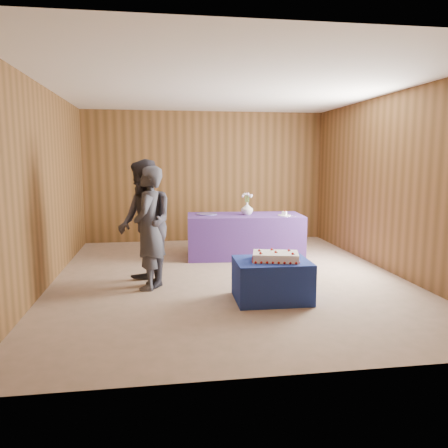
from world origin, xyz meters
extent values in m
plane|color=#A0826E|center=(0.00, 0.00, 0.00)|extent=(6.00, 6.00, 0.00)
cube|color=brown|center=(0.00, 3.00, 1.35)|extent=(5.00, 0.04, 2.70)
cube|color=brown|center=(0.00, -3.00, 1.35)|extent=(5.00, 0.04, 2.70)
cube|color=brown|center=(-2.50, 0.00, 1.35)|extent=(0.04, 6.00, 2.70)
cube|color=brown|center=(2.50, 0.00, 1.35)|extent=(0.04, 6.00, 2.70)
cube|color=white|center=(0.00, 0.00, 2.70)|extent=(5.00, 6.00, 0.04)
cube|color=navy|center=(0.36, -1.12, 0.25)|extent=(0.92, 0.72, 0.50)
cube|color=#4F2F81|center=(0.51, 1.30, 0.38)|extent=(2.06, 1.04, 0.75)
cube|color=white|center=(0.40, -1.15, 0.55)|extent=(0.61, 0.48, 0.10)
sphere|color=#9A100B|center=(0.09, -1.26, 0.51)|extent=(0.03, 0.03, 0.03)
sphere|color=#9A100B|center=(0.62, -1.39, 0.51)|extent=(0.03, 0.03, 0.03)
sphere|color=#9A100B|center=(0.18, -0.91, 0.51)|extent=(0.03, 0.03, 0.03)
sphere|color=#9A100B|center=(0.71, -1.04, 0.51)|extent=(0.03, 0.03, 0.03)
sphere|color=#9A100B|center=(0.22, -1.20, 0.62)|extent=(0.03, 0.03, 0.03)
cone|color=#125115|center=(0.24, -1.20, 0.60)|extent=(0.02, 0.02, 0.02)
sphere|color=#9A100B|center=(0.56, -1.11, 0.62)|extent=(0.03, 0.03, 0.03)
cone|color=#125115|center=(0.58, -1.11, 0.60)|extent=(0.02, 0.02, 0.02)
sphere|color=#9A100B|center=(0.40, -1.15, 0.62)|extent=(0.03, 0.03, 0.03)
cone|color=#125115|center=(0.42, -1.15, 0.60)|extent=(0.02, 0.02, 0.02)
imported|color=silver|center=(0.54, 1.28, 0.86)|extent=(0.26, 0.26, 0.22)
cylinder|color=#346A2A|center=(0.57, 1.28, 1.03)|extent=(0.01, 0.01, 0.13)
sphere|color=#DEBCF4|center=(0.62, 1.28, 1.10)|extent=(0.04, 0.04, 0.04)
cylinder|color=#346A2A|center=(0.56, 1.31, 1.03)|extent=(0.01, 0.01, 0.13)
sphere|color=silver|center=(0.60, 1.34, 1.10)|extent=(0.04, 0.04, 0.04)
cylinder|color=#346A2A|center=(0.54, 1.31, 1.03)|extent=(0.01, 0.01, 0.13)
sphere|color=#DEBCF4|center=(0.54, 1.36, 1.10)|extent=(0.04, 0.04, 0.04)
cylinder|color=#346A2A|center=(0.52, 1.31, 1.03)|extent=(0.01, 0.01, 0.13)
sphere|color=silver|center=(0.49, 1.34, 1.10)|extent=(0.04, 0.04, 0.04)
cylinder|color=#346A2A|center=(0.51, 1.28, 1.03)|extent=(0.01, 0.01, 0.13)
sphere|color=#DEBCF4|center=(0.46, 1.28, 1.10)|extent=(0.04, 0.04, 0.04)
cylinder|color=#346A2A|center=(0.52, 1.26, 1.03)|extent=(0.01, 0.01, 0.13)
sphere|color=silver|center=(0.49, 1.23, 1.10)|extent=(0.04, 0.04, 0.04)
cylinder|color=#346A2A|center=(0.54, 1.25, 1.03)|extent=(0.01, 0.01, 0.13)
sphere|color=#DEBCF4|center=(0.54, 1.20, 1.10)|extent=(0.04, 0.04, 0.04)
cylinder|color=#346A2A|center=(0.56, 1.26, 1.03)|extent=(0.01, 0.01, 0.13)
sphere|color=silver|center=(0.60, 1.23, 1.10)|extent=(0.04, 0.04, 0.04)
cylinder|color=#554891|center=(-0.16, 1.40, 0.76)|extent=(0.38, 0.38, 0.02)
cylinder|color=white|center=(1.16, 1.07, 0.76)|extent=(0.29, 0.29, 0.01)
cube|color=white|center=(1.16, 1.07, 0.79)|extent=(0.09, 0.09, 0.06)
sphere|color=#9A100B|center=(1.16, 1.05, 0.84)|extent=(0.02, 0.02, 0.02)
cube|color=silver|center=(1.22, 0.93, 0.75)|extent=(0.26, 0.10, 0.00)
imported|color=#363740|center=(-1.13, -0.39, 0.82)|extent=(0.51, 0.66, 1.63)
imported|color=#2F2E37|center=(-1.18, -0.30, 0.86)|extent=(0.92, 1.02, 1.72)
camera|label=1|loc=(-0.99, -6.17, 1.72)|focal=35.00mm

